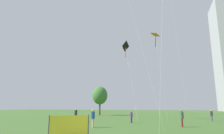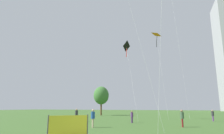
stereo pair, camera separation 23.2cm
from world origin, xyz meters
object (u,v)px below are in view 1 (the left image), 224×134
person_standing_4 (76,114)px  event_banner (69,125)px  person_standing_2 (131,116)px  kite_flying_1 (126,47)px  person_standing_1 (182,117)px  person_standing_3 (211,115)px  person_standing_0 (93,117)px  park_tree_0 (100,96)px  kite_flying_3 (155,36)px

person_standing_4 → event_banner: 14.82m
person_standing_2 → kite_flying_1: (-3.03, 7.09, 11.91)m
person_standing_1 → person_standing_4: size_ratio=0.97×
person_standing_3 → person_standing_0: bearing=125.4°
person_standing_3 → park_tree_0: bearing=46.2°
event_banner → person_standing_1: bearing=57.5°
person_standing_1 → person_standing_2: bearing=54.6°
park_tree_0 → event_banner: 37.65m
person_standing_0 → person_standing_3: 19.15m
person_standing_2 → event_banner: (-0.15, -13.94, -0.10)m
person_standing_2 → event_banner: size_ratio=0.74×
person_standing_3 → kite_flying_3: size_ratio=0.10×
person_standing_0 → person_standing_2: 7.65m
person_standing_1 → kite_flying_3: kite_flying_3 is taller
person_standing_1 → kite_flying_1: size_ratio=0.13×
kite_flying_1 → kite_flying_3: size_ratio=0.79×
kite_flying_3 → person_standing_4: bearing=-122.4°
park_tree_0 → person_standing_2: bearing=-54.3°
person_standing_2 → person_standing_4: size_ratio=0.85×
person_standing_0 → person_standing_2: size_ratio=1.17×
person_standing_0 → person_standing_4: person_standing_4 is taller
person_standing_4 → kite_flying_3: kite_flying_3 is taller
person_standing_0 → person_standing_2: bearing=-50.1°
park_tree_0 → person_standing_0: bearing=-65.2°
person_standing_4 → kite_flying_1: 15.20m
kite_flying_3 → event_banner: bearing=-93.3°
person_standing_1 → person_standing_0: bearing=107.8°
person_standing_1 → event_banner: person_standing_1 is taller
kite_flying_1 → event_banner: bearing=-82.2°
person_standing_0 → park_tree_0: (-12.94, 27.93, 3.98)m
person_standing_0 → person_standing_1: 9.27m
park_tree_0 → kite_flying_1: bearing=-48.9°
person_standing_1 → person_standing_3: size_ratio=1.07×
kite_flying_1 → park_tree_0: 19.43m
person_standing_1 → kite_flying_1: 18.46m
person_standing_1 → person_standing_3: person_standing_1 is taller
person_standing_0 → person_standing_2: (1.81, 7.43, -0.15)m
person_standing_2 → event_banner: person_standing_2 is taller
person_standing_1 → park_tree_0: (-21.29, 23.93, 4.00)m
person_standing_2 → person_standing_0: bearing=4.6°
person_standing_1 → kite_flying_1: kite_flying_1 is taller
park_tree_0 → event_banner: bearing=-67.0°
park_tree_0 → event_banner: size_ratio=3.55×
person_standing_0 → kite_flying_3: size_ratio=0.11×
person_standing_0 → kite_flying_3: 26.13m
person_standing_0 → event_banner: 6.72m
person_standing_0 → park_tree_0: size_ratio=0.25×
person_standing_3 → event_banner: (-10.21, -21.53, -0.16)m
person_standing_2 → event_banner: bearing=17.6°
person_standing_3 → person_standing_4: size_ratio=0.91×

